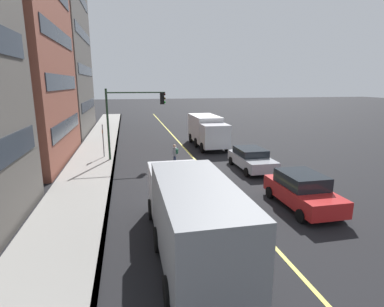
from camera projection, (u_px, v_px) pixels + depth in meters
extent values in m
plane|color=black|center=(202.00, 168.00, 21.61)|extent=(200.00, 200.00, 0.00)
cube|color=gray|center=(87.00, 174.00, 19.99)|extent=(80.00, 3.40, 0.15)
cube|color=slate|center=(113.00, 172.00, 20.32)|extent=(80.00, 0.16, 0.15)
cube|color=#D8CC4C|center=(202.00, 168.00, 21.61)|extent=(80.00, 0.16, 0.01)
cube|color=#262D38|center=(68.00, 126.00, 23.77)|extent=(10.68, 0.06, 1.10)
cube|color=#262D38|center=(63.00, 82.00, 23.02)|extent=(10.68, 0.06, 1.10)
cube|color=#262D38|center=(59.00, 36.00, 22.27)|extent=(10.68, 0.06, 1.10)
cube|color=#56514C|center=(29.00, 14.00, 34.26)|extent=(15.21, 11.39, 27.20)
cube|color=#262D38|center=(89.00, 105.00, 37.76)|extent=(12.78, 0.06, 1.10)
cube|color=#262D38|center=(86.00, 71.00, 36.82)|extent=(12.78, 0.06, 1.10)
cube|color=#262D38|center=(83.00, 35.00, 35.89)|extent=(12.78, 0.06, 1.10)
cube|color=#A8AAB2|center=(252.00, 161.00, 21.10)|extent=(4.58, 1.95, 0.69)
cube|color=black|center=(250.00, 152.00, 21.25)|extent=(2.40, 1.79, 0.48)
cylinder|color=black|center=(274.00, 170.00, 19.93)|extent=(0.60, 0.22, 0.60)
cylinder|color=black|center=(247.00, 172.00, 19.54)|extent=(0.60, 0.22, 0.60)
cylinder|color=black|center=(255.00, 159.00, 22.81)|extent=(0.60, 0.22, 0.60)
cylinder|color=black|center=(231.00, 161.00, 22.42)|extent=(0.60, 0.22, 0.60)
cube|color=red|center=(302.00, 194.00, 14.61)|extent=(4.49, 1.93, 0.75)
cube|color=black|center=(302.00, 179.00, 14.62)|extent=(2.34, 1.77, 0.63)
cylinder|color=black|center=(339.00, 212.00, 13.48)|extent=(0.60, 0.22, 0.60)
cylinder|color=black|center=(301.00, 216.00, 13.09)|extent=(0.60, 0.22, 0.60)
cylinder|color=black|center=(302.00, 190.00, 16.30)|extent=(0.60, 0.22, 0.60)
cylinder|color=black|center=(270.00, 192.00, 15.91)|extent=(0.60, 0.22, 0.60)
cube|color=silver|center=(176.00, 187.00, 13.44)|extent=(2.30, 2.27, 1.89)
cube|color=slate|center=(197.00, 222.00, 9.39)|extent=(5.76, 2.27, 2.48)
cylinder|color=black|center=(152.00, 209.00, 13.43)|extent=(0.90, 0.28, 0.90)
cylinder|color=black|center=(199.00, 205.00, 13.87)|extent=(0.90, 0.28, 0.90)
cylinder|color=black|center=(169.00, 292.00, 8.08)|extent=(0.90, 0.28, 0.90)
cylinder|color=black|center=(246.00, 282.00, 8.53)|extent=(0.90, 0.28, 0.90)
cylinder|color=black|center=(158.00, 240.00, 10.82)|extent=(0.90, 0.28, 0.90)
cylinder|color=black|center=(216.00, 233.00, 11.27)|extent=(0.90, 0.28, 0.90)
cube|color=silver|center=(215.00, 136.00, 26.23)|extent=(1.98, 2.32, 2.00)
cube|color=silver|center=(205.00, 128.00, 29.63)|extent=(4.95, 2.32, 2.41)
cylinder|color=black|center=(227.00, 147.00, 26.68)|extent=(0.90, 0.28, 0.90)
cylinder|color=black|center=(203.00, 148.00, 26.23)|extent=(0.90, 0.28, 0.90)
cylinder|color=black|center=(212.00, 137.00, 31.30)|extent=(0.90, 0.28, 0.90)
cylinder|color=black|center=(191.00, 138.00, 30.85)|extent=(0.90, 0.28, 0.90)
cylinder|color=black|center=(219.00, 142.00, 28.95)|extent=(0.90, 0.28, 0.90)
cylinder|color=black|center=(196.00, 143.00, 28.49)|extent=(0.90, 0.28, 0.90)
cylinder|color=#262D4C|center=(174.00, 161.00, 21.82)|extent=(0.18, 0.18, 0.81)
cylinder|color=#262D4C|center=(175.00, 161.00, 22.03)|extent=(0.18, 0.18, 0.81)
cube|color=gray|center=(175.00, 152.00, 21.77)|extent=(0.44, 0.34, 0.61)
sphere|color=tan|center=(175.00, 146.00, 21.67)|extent=(0.22, 0.22, 0.22)
cube|color=#26593F|center=(177.00, 151.00, 21.74)|extent=(0.30, 0.24, 0.34)
cylinder|color=#1E3823|center=(108.00, 126.00, 22.88)|extent=(0.16, 0.16, 5.52)
cylinder|color=#1E3823|center=(136.00, 92.00, 22.77)|extent=(0.10, 4.40, 0.10)
cube|color=black|center=(162.00, 98.00, 23.27)|extent=(0.28, 0.30, 0.90)
sphere|color=#360605|center=(164.00, 94.00, 23.24)|extent=(0.18, 0.18, 0.18)
sphere|color=#392905|center=(164.00, 98.00, 23.31)|extent=(0.18, 0.18, 0.18)
sphere|color=green|center=(165.00, 102.00, 23.38)|extent=(0.18, 0.18, 0.18)
cylinder|color=slate|center=(103.00, 142.00, 24.03)|extent=(0.08, 0.08, 2.76)
cube|color=white|center=(102.00, 127.00, 23.76)|extent=(0.60, 0.02, 0.20)
cube|color=#DB5919|center=(102.00, 131.00, 23.84)|extent=(0.44, 0.02, 0.28)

